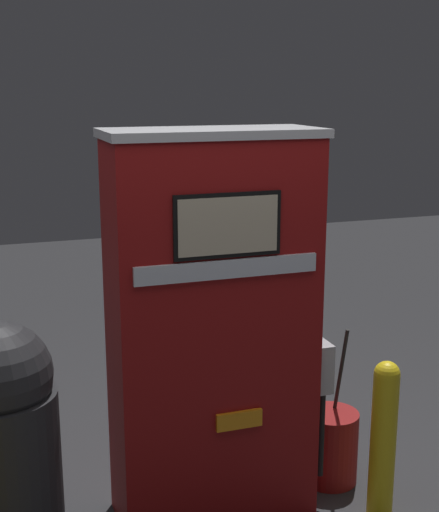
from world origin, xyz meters
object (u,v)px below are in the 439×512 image
at_px(safety_bollard, 383,436).
at_px(squeegee_bucket, 330,446).
at_px(gas_pump, 213,330).
at_px(trash_bin, 3,445).

relative_size(safety_bollard, squeegee_bucket, 0.93).
xyz_separation_m(gas_pump, squeegee_bucket, (0.69, 0.06, -0.76)).
xyz_separation_m(gas_pump, safety_bollard, (0.78, -0.31, -0.53)).
bearing_deg(squeegee_bucket, safety_bollard, -76.89).
xyz_separation_m(trash_bin, squeegee_bucket, (1.68, 0.15, -0.38)).
height_order(safety_bollard, trash_bin, trash_bin).
xyz_separation_m(gas_pump, trash_bin, (-1.00, -0.08, -0.38)).
xyz_separation_m(safety_bollard, squeegee_bucket, (-0.09, 0.37, -0.23)).
distance_m(gas_pump, squeegee_bucket, 1.03).
height_order(gas_pump, safety_bollard, gas_pump).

